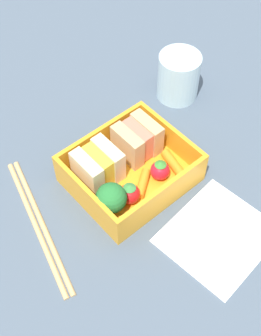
# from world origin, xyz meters

# --- Properties ---
(ground_plane) EXTENTS (1.20, 1.20, 0.02)m
(ground_plane) POSITION_xyz_m (0.00, 0.00, -0.01)
(ground_plane) COLOR #485665
(bento_tray) EXTENTS (0.16, 0.13, 0.01)m
(bento_tray) POSITION_xyz_m (0.00, 0.00, 0.01)
(bento_tray) COLOR orange
(bento_tray) RESTS_ON ground_plane
(bento_rim) EXTENTS (0.16, 0.13, 0.04)m
(bento_rim) POSITION_xyz_m (0.00, 0.00, 0.03)
(bento_rim) COLOR orange
(bento_rim) RESTS_ON bento_tray
(sandwich_left) EXTENTS (0.05, 0.05, 0.05)m
(sandwich_left) POSITION_xyz_m (-0.03, 0.03, 0.04)
(sandwich_left) COLOR beige
(sandwich_left) RESTS_ON bento_tray
(sandwich_center_left) EXTENTS (0.05, 0.05, 0.05)m
(sandwich_center_left) POSITION_xyz_m (0.03, 0.03, 0.04)
(sandwich_center_left) COLOR tan
(sandwich_center_left) RESTS_ON bento_tray
(broccoli_floret) EXTENTS (0.04, 0.04, 0.05)m
(broccoli_floret) POSITION_xyz_m (-0.06, -0.03, 0.04)
(broccoli_floret) COLOR #92CA65
(broccoli_floret) RESTS_ON bento_tray
(strawberry_far_left) EXTENTS (0.03, 0.03, 0.03)m
(strawberry_far_left) POSITION_xyz_m (-0.03, -0.03, 0.03)
(strawberry_far_left) COLOR red
(strawberry_far_left) RESTS_ON bento_tray
(carrot_stick_left) EXTENTS (0.04, 0.03, 0.01)m
(carrot_stick_left) POSITION_xyz_m (-0.00, -0.02, 0.02)
(carrot_stick_left) COLOR orange
(carrot_stick_left) RESTS_ON bento_tray
(strawberry_left) EXTENTS (0.03, 0.03, 0.03)m
(strawberry_left) POSITION_xyz_m (0.03, -0.03, 0.03)
(strawberry_left) COLOR red
(strawberry_left) RESTS_ON bento_tray
(carrot_stick_far_left) EXTENTS (0.02, 0.05, 0.01)m
(carrot_stick_far_left) POSITION_xyz_m (0.05, -0.03, 0.02)
(carrot_stick_far_left) COLOR orange
(carrot_stick_far_left) RESTS_ON bento_tray
(chopstick_pair) EXTENTS (0.07, 0.22, 0.01)m
(chopstick_pair) POSITION_xyz_m (-0.14, 0.02, 0.00)
(chopstick_pair) COLOR tan
(chopstick_pair) RESTS_ON ground_plane
(drinking_glass) EXTENTS (0.06, 0.06, 0.07)m
(drinking_glass) POSITION_xyz_m (0.17, 0.08, 0.04)
(drinking_glass) COLOR silver
(drinking_glass) RESTS_ON ground_plane
(folded_napkin) EXTENTS (0.14, 0.13, 0.00)m
(folded_napkin) POSITION_xyz_m (0.03, -0.14, 0.00)
(folded_napkin) COLOR white
(folded_napkin) RESTS_ON ground_plane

